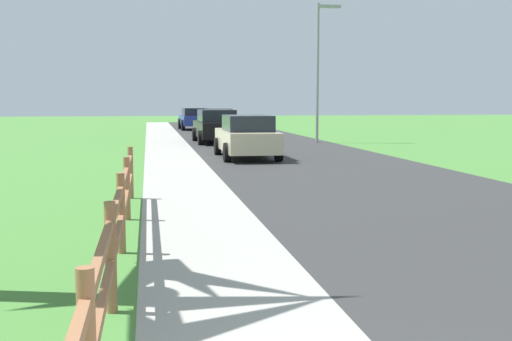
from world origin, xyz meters
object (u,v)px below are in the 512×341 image
at_px(parked_car_red, 218,121).
at_px(parked_car_black, 216,126).
at_px(parked_car_blue, 195,118).
at_px(street_lamp, 320,61).
at_px(parked_suv_beige, 247,137).

bearing_deg(parked_car_red, parked_car_black, -96.65).
bearing_deg(parked_car_blue, parked_car_red, -83.32).
relative_size(parked_car_black, street_lamp, 0.75).
bearing_deg(parked_car_blue, street_lamp, -72.12).
relative_size(parked_car_blue, street_lamp, 0.66).
bearing_deg(parked_suv_beige, parked_car_red, 87.67).
height_order(parked_car_red, street_lamp, street_lamp).
distance_m(parked_car_black, parked_car_red, 7.19).
bearing_deg(parked_car_black, parked_car_red, 83.35).
height_order(parked_car_black, parked_car_red, parked_car_black).
relative_size(parked_suv_beige, street_lamp, 0.73).
bearing_deg(parked_suv_beige, parked_car_black, 91.25).
relative_size(parked_suv_beige, parked_car_blue, 1.10).
distance_m(parked_car_black, street_lamp, 5.88).
bearing_deg(parked_car_black, street_lamp, -9.87).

